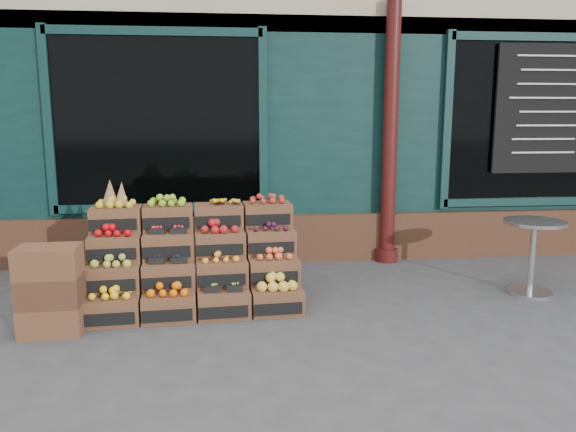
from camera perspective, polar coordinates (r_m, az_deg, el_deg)
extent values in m
plane|color=#414143|center=(5.11, 3.11, -10.79)|extent=(60.00, 60.00, 0.00)
cube|color=#0C2A27|center=(9.95, -1.60, 13.53)|extent=(12.00, 6.00, 4.80)
cube|color=#0C2A27|center=(7.01, 0.31, 7.53)|extent=(12.00, 0.12, 3.00)
cube|color=#482A1C|center=(7.10, 0.36, -2.22)|extent=(12.00, 0.18, 0.60)
cube|color=black|center=(6.94, -13.06, 9.31)|extent=(2.40, 0.06, 2.00)
cube|color=black|center=(7.95, 24.26, 8.77)|extent=(2.40, 0.06, 2.00)
cylinder|color=#40100E|center=(7.04, 10.35, 8.20)|extent=(0.18, 0.18, 3.20)
cube|color=black|center=(7.88, 24.63, 9.83)|extent=(1.30, 0.04, 1.60)
cube|color=brown|center=(5.30, -17.40, -9.10)|extent=(0.50, 0.36, 0.24)
cube|color=black|center=(5.15, -17.63, -9.99)|extent=(0.44, 0.05, 0.11)
cube|color=yellow|center=(5.25, -17.50, -7.48)|extent=(0.40, 0.28, 0.08)
cube|color=brown|center=(5.26, -11.99, -9.00)|extent=(0.50, 0.36, 0.24)
cube|color=black|center=(5.10, -12.03, -9.90)|extent=(0.44, 0.05, 0.11)
cube|color=#EA6006|center=(5.21, -12.05, -7.33)|extent=(0.40, 0.28, 0.08)
cube|color=brown|center=(5.26, -6.53, -8.83)|extent=(0.50, 0.36, 0.24)
cube|color=black|center=(5.11, -6.40, -9.72)|extent=(0.44, 0.05, 0.11)
cube|color=#75AA3E|center=(5.22, -6.56, -7.45)|extent=(0.40, 0.28, 0.03)
cube|color=brown|center=(5.31, -1.14, -8.57)|extent=(0.50, 0.36, 0.24)
cube|color=black|center=(5.16, -0.83, -9.45)|extent=(0.44, 0.05, 0.11)
cube|color=gold|center=(5.26, -1.15, -6.77)|extent=(0.40, 0.28, 0.11)
cube|color=brown|center=(5.42, -17.28, -6.02)|extent=(0.50, 0.36, 0.24)
cube|color=black|center=(5.26, -17.49, -6.80)|extent=(0.44, 0.05, 0.11)
cube|color=#A2AB40|center=(5.38, -17.37, -4.39)|extent=(0.40, 0.28, 0.08)
cube|color=brown|center=(5.38, -12.02, -5.90)|extent=(0.50, 0.36, 0.24)
cube|color=black|center=(5.22, -12.07, -6.69)|extent=(0.44, 0.05, 0.11)
cube|color=#181C49|center=(5.35, -12.07, -4.53)|extent=(0.40, 0.28, 0.03)
cube|color=brown|center=(5.38, -6.72, -5.73)|extent=(0.50, 0.36, 0.24)
cube|color=black|center=(5.22, -6.60, -6.51)|extent=(0.44, 0.05, 0.11)
cube|color=orange|center=(5.34, -6.76, -4.17)|extent=(0.40, 0.28, 0.06)
cube|color=brown|center=(5.43, -1.48, -5.52)|extent=(0.50, 0.36, 0.24)
cube|color=black|center=(5.27, -1.19, -6.28)|extent=(0.44, 0.05, 0.11)
cube|color=#E95A2C|center=(5.39, -1.49, -3.91)|extent=(0.40, 0.28, 0.08)
cube|color=brown|center=(5.56, -17.16, -3.08)|extent=(0.50, 0.36, 0.24)
cube|color=black|center=(5.39, -17.37, -3.76)|extent=(0.44, 0.05, 0.11)
cube|color=#B7060C|center=(5.52, -17.25, -1.47)|extent=(0.40, 0.28, 0.08)
cube|color=brown|center=(5.52, -12.05, -2.95)|extent=(0.50, 0.36, 0.24)
cube|color=black|center=(5.35, -12.09, -3.62)|extent=(0.44, 0.05, 0.11)
cube|color=red|center=(5.49, -12.10, -1.57)|extent=(0.40, 0.28, 0.03)
cube|color=brown|center=(5.52, -6.90, -2.78)|extent=(0.50, 0.36, 0.24)
cube|color=black|center=(5.35, -6.79, -3.45)|extent=(0.44, 0.05, 0.11)
cube|color=maroon|center=(5.48, -6.94, -1.11)|extent=(0.40, 0.28, 0.09)
cube|color=brown|center=(5.57, -1.81, -2.60)|extent=(0.50, 0.36, 0.24)
cube|color=black|center=(5.40, -1.54, -3.25)|extent=(0.44, 0.05, 0.11)
cube|color=#350F26|center=(5.54, -1.82, -1.09)|extent=(0.40, 0.28, 0.06)
cube|color=brown|center=(5.70, -17.05, -0.29)|extent=(0.50, 0.36, 0.24)
cube|color=black|center=(5.54, -17.24, -0.86)|extent=(0.44, 0.05, 0.11)
cube|color=gold|center=(5.68, -17.13, 1.29)|extent=(0.40, 0.28, 0.08)
cube|color=brown|center=(5.67, -12.08, -0.14)|extent=(0.50, 0.36, 0.24)
cube|color=black|center=(5.50, -12.12, -0.71)|extent=(0.44, 0.05, 0.11)
cube|color=#7AAD22|center=(5.64, -12.14, 1.46)|extent=(0.40, 0.28, 0.08)
cube|color=brown|center=(5.67, -7.07, 0.02)|extent=(0.50, 0.36, 0.24)
cube|color=black|center=(5.50, -6.97, -0.55)|extent=(0.44, 0.05, 0.11)
cube|color=gold|center=(5.64, -7.11, 1.58)|extent=(0.40, 0.28, 0.07)
cube|color=brown|center=(5.71, -2.12, 0.18)|extent=(0.50, 0.36, 0.24)
cube|color=black|center=(5.55, -1.86, -0.38)|extent=(0.44, 0.05, 0.11)
cube|color=#9E2C20|center=(5.69, -2.13, 1.71)|extent=(0.40, 0.28, 0.07)
cube|color=#482A1C|center=(5.45, -9.30, -8.23)|extent=(1.98, 0.47, 0.24)
cube|color=#482A1C|center=(5.60, -9.37, -6.43)|extent=(1.98, 0.47, 0.48)
cube|color=#482A1C|center=(5.76, -9.43, -4.72)|extent=(1.98, 0.47, 0.71)
cone|color=olive|center=(5.67, -17.64, 2.25)|extent=(0.16, 0.16, 0.27)
cone|color=olive|center=(5.69, -16.56, 2.14)|extent=(0.15, 0.15, 0.24)
cube|color=brown|center=(5.23, -22.78, -9.63)|extent=(0.52, 0.37, 0.25)
cube|color=#482A1C|center=(5.16, -22.98, -6.98)|extent=(0.52, 0.37, 0.25)
cube|color=brown|center=(5.09, -23.18, -4.26)|extent=(0.52, 0.37, 0.25)
cylinder|color=#B0B3B7|center=(6.40, 23.30, -7.12)|extent=(0.45, 0.45, 0.03)
cylinder|color=#B0B3B7|center=(6.30, 23.53, -3.96)|extent=(0.06, 0.06, 0.74)
cylinder|color=#B0B3B7|center=(6.22, 23.78, -0.58)|extent=(0.61, 0.61, 0.03)
imported|color=#1E6C3A|center=(7.60, -11.23, 3.61)|extent=(0.74, 0.50, 1.96)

